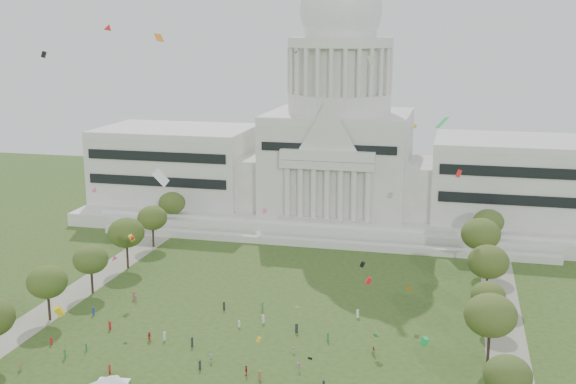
# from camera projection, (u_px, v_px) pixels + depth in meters

# --- Properties ---
(ground) EXTENTS (400.00, 400.00, 0.00)m
(ground) POSITION_uv_depth(u_px,v_px,m) (228.00, 382.00, 125.45)
(ground) COLOR #33481A
(ground) RESTS_ON ground
(capitol) EXTENTS (160.00, 64.50, 91.30)m
(capitol) POSITION_uv_depth(u_px,v_px,m) (338.00, 150.00, 228.19)
(capitol) COLOR silver
(capitol) RESTS_ON ground
(path_left) EXTENTS (8.00, 160.00, 0.04)m
(path_left) POSITION_uv_depth(u_px,v_px,m) (69.00, 297.00, 164.81)
(path_left) COLOR gray
(path_left) RESTS_ON ground
(path_right) EXTENTS (8.00, 160.00, 0.04)m
(path_right) POSITION_uv_depth(u_px,v_px,m) (505.00, 339.00, 142.97)
(path_right) COLOR gray
(path_right) RESTS_ON ground
(row_tree_r_1) EXTENTS (7.58, 7.58, 10.78)m
(row_tree_r_1) POSITION_uv_depth(u_px,v_px,m) (508.00, 375.00, 111.58)
(row_tree_r_1) COLOR black
(row_tree_r_1) RESTS_ON ground
(row_tree_l_2) EXTENTS (8.42, 8.42, 11.97)m
(row_tree_l_2) POSITION_uv_depth(u_px,v_px,m) (47.00, 282.00, 150.21)
(row_tree_l_2) COLOR black
(row_tree_l_2) RESTS_ON ground
(row_tree_r_2) EXTENTS (9.55, 9.55, 13.58)m
(row_tree_r_2) POSITION_uv_depth(u_px,v_px,m) (491.00, 315.00, 129.79)
(row_tree_r_2) COLOR black
(row_tree_r_2) RESTS_ON ground
(row_tree_l_3) EXTENTS (8.12, 8.12, 11.55)m
(row_tree_l_3) POSITION_uv_depth(u_px,v_px,m) (91.00, 259.00, 165.81)
(row_tree_l_3) COLOR black
(row_tree_l_3) RESTS_ON ground
(row_tree_r_3) EXTENTS (7.01, 7.01, 9.98)m
(row_tree_r_3) POSITION_uv_depth(u_px,v_px,m) (488.00, 296.00, 146.47)
(row_tree_r_3) COLOR black
(row_tree_r_3) RESTS_ON ground
(row_tree_l_4) EXTENTS (9.29, 9.29, 13.21)m
(row_tree_l_4) POSITION_uv_depth(u_px,v_px,m) (126.00, 233.00, 183.09)
(row_tree_l_4) COLOR black
(row_tree_l_4) RESTS_ON ground
(row_tree_r_4) EXTENTS (9.19, 9.19, 13.06)m
(row_tree_r_4) POSITION_uv_depth(u_px,v_px,m) (488.00, 262.00, 160.65)
(row_tree_r_4) COLOR black
(row_tree_r_4) RESTS_ON ground
(row_tree_l_5) EXTENTS (8.33, 8.33, 11.85)m
(row_tree_l_5) POSITION_uv_depth(u_px,v_px,m) (152.00, 218.00, 201.19)
(row_tree_l_5) COLOR black
(row_tree_l_5) RESTS_ON ground
(row_tree_r_5) EXTENTS (9.82, 9.82, 13.96)m
(row_tree_r_5) POSITION_uv_depth(u_px,v_px,m) (481.00, 234.00, 179.90)
(row_tree_r_5) COLOR black
(row_tree_r_5) RESTS_ON ground
(row_tree_l_6) EXTENTS (8.19, 8.19, 11.64)m
(row_tree_l_6) POSITION_uv_depth(u_px,v_px,m) (172.00, 203.00, 218.79)
(row_tree_l_6) COLOR black
(row_tree_l_6) RESTS_ON ground
(row_tree_r_6) EXTENTS (8.42, 8.42, 11.97)m
(row_tree_r_6) POSITION_uv_depth(u_px,v_px,m) (488.00, 222.00, 196.66)
(row_tree_r_6) COLOR black
(row_tree_r_6) RESTS_ON ground
(event_tent) EXTENTS (8.41, 8.41, 4.21)m
(event_tent) POSITION_uv_depth(u_px,v_px,m) (110.00, 380.00, 119.19)
(event_tent) COLOR #4C4C4C
(event_tent) RESTS_ON ground
(person_2) EXTENTS (0.96, 0.74, 1.74)m
(person_2) POSITION_uv_depth(u_px,v_px,m) (374.00, 351.00, 135.59)
(person_2) COLOR olive
(person_2) RESTS_ON ground
(person_3) EXTENTS (0.86, 1.18, 1.64)m
(person_3) POSITION_uv_depth(u_px,v_px,m) (299.00, 367.00, 129.32)
(person_3) COLOR #994C8C
(person_3) RESTS_ON ground
(person_4) EXTENTS (1.01, 1.27, 1.91)m
(person_4) POSITION_uv_depth(u_px,v_px,m) (246.00, 370.00, 127.66)
(person_4) COLOR #B21E1E
(person_4) RESTS_ON ground
(person_5) EXTENTS (1.24, 1.74, 1.74)m
(person_5) POSITION_uv_depth(u_px,v_px,m) (211.00, 358.00, 132.75)
(person_5) COLOR silver
(person_5) RESTS_ON ground
(person_8) EXTENTS (1.02, 0.80, 1.83)m
(person_8) POSITION_uv_depth(u_px,v_px,m) (149.00, 337.00, 141.79)
(person_8) COLOR #B21E1E
(person_8) RESTS_ON ground
(person_10) EXTENTS (0.81, 1.09, 1.65)m
(person_10) POSITION_uv_depth(u_px,v_px,m) (294.00, 349.00, 136.66)
(person_10) COLOR silver
(person_10) RESTS_ON ground
(distant_crowd) EXTENTS (56.57, 40.66, 1.95)m
(distant_crowd) POSITION_uv_depth(u_px,v_px,m) (193.00, 335.00, 142.54)
(distant_crowd) COLOR olive
(distant_crowd) RESTS_ON ground
(kite_swarm) EXTENTS (80.40, 108.74, 63.12)m
(kite_swarm) POSITION_uv_depth(u_px,v_px,m) (246.00, 215.00, 127.69)
(kite_swarm) COLOR yellow
(kite_swarm) RESTS_ON ground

